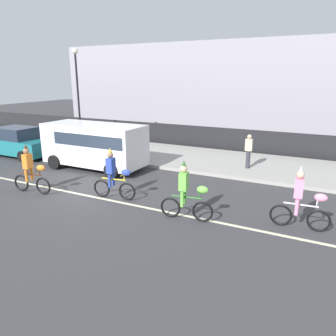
{
  "coord_description": "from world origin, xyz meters",
  "views": [
    {
      "loc": [
        8.14,
        -9.51,
        4.38
      ],
      "look_at": [
        2.66,
        1.2,
        1.0
      ],
      "focal_mm": 35.0,
      "sensor_mm": 36.0,
      "label": 1
    }
  ],
  "objects": [
    {
      "name": "fence_line",
      "position": [
        0.0,
        9.4,
        0.7
      ],
      "size": [
        40.0,
        0.08,
        1.4
      ],
      "primitive_type": "cube",
      "color": "black",
      "rests_on": "ground"
    },
    {
      "name": "road_centre_line",
      "position": [
        0.0,
        -0.5,
        0.0
      ],
      "size": [
        36.0,
        0.14,
        0.01
      ],
      "primitive_type": "cube",
      "color": "beige",
      "rests_on": "ground"
    },
    {
      "name": "parked_car_teal",
      "position": [
        -7.64,
        2.79,
        0.78
      ],
      "size": [
        4.1,
        1.92,
        1.64
      ],
      "color": "#1E727A",
      "rests_on": "ground"
    },
    {
      "name": "street_lamp_post",
      "position": [
        -6.19,
        6.32,
        3.99
      ],
      "size": [
        0.36,
        0.36,
        5.86
      ],
      "color": "black",
      "rests_on": "sidewalk_curb"
    },
    {
      "name": "ground_plane",
      "position": [
        0.0,
        0.0,
        0.0
      ],
      "size": [
        80.0,
        80.0,
        0.0
      ],
      "primitive_type": "plane",
      "color": "#38383A"
    },
    {
      "name": "sidewalk_curb",
      "position": [
        0.0,
        6.5,
        0.07
      ],
      "size": [
        60.0,
        5.0,
        0.15
      ],
      "primitive_type": "cube",
      "color": "#9E9B93",
      "rests_on": "ground"
    },
    {
      "name": "parade_cyclist_orange",
      "position": [
        -2.02,
        -1.2,
        0.84
      ],
      "size": [
        1.72,
        0.51,
        1.92
      ],
      "color": "black",
      "rests_on": "ground"
    },
    {
      "name": "pedestrian_onlooker",
      "position": [
        4.66,
        5.63,
        1.01
      ],
      "size": [
        0.32,
        0.2,
        1.62
      ],
      "color": "#33333D",
      "rests_on": "sidewalk_curb"
    },
    {
      "name": "building_backdrop",
      "position": [
        0.17,
        18.0,
        3.44
      ],
      "size": [
        28.0,
        8.0,
        6.89
      ],
      "primitive_type": "cube",
      "color": "#99939E",
      "rests_on": "ground"
    },
    {
      "name": "parked_van_white",
      "position": [
        -2.04,
        2.7,
        1.28
      ],
      "size": [
        5.0,
        2.22,
        2.18
      ],
      "color": "white",
      "rests_on": "ground"
    },
    {
      "name": "parade_cyclist_pink",
      "position": [
        7.55,
        0.21,
        0.84
      ],
      "size": [
        1.72,
        0.5,
        1.92
      ],
      "color": "black",
      "rests_on": "ground"
    },
    {
      "name": "parade_cyclist_lime",
      "position": [
        4.31,
        -0.73,
        0.84
      ],
      "size": [
        1.71,
        0.52,
        1.92
      ],
      "color": "black",
      "rests_on": "ground"
    },
    {
      "name": "parade_cyclist_cobalt",
      "position": [
        1.19,
        -0.26,
        0.84
      ],
      "size": [
        1.71,
        0.51,
        1.92
      ],
      "color": "black",
      "rests_on": "ground"
    }
  ]
}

